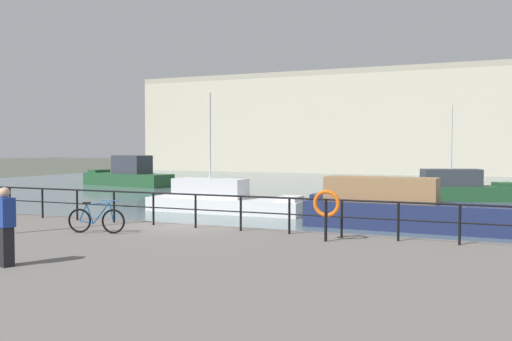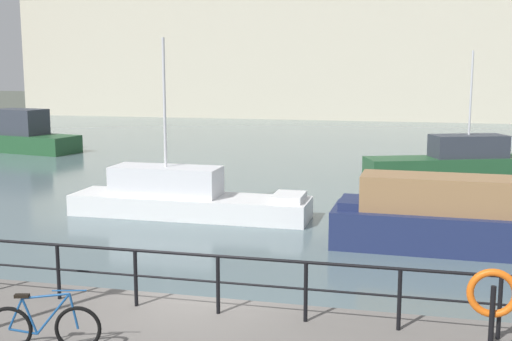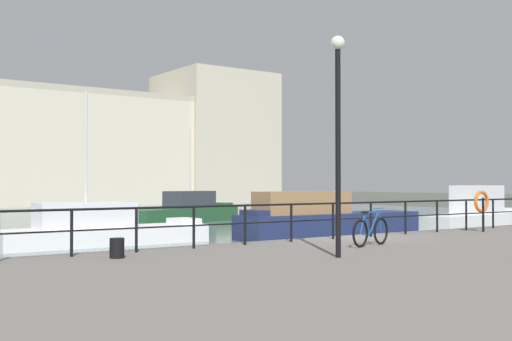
{
  "view_description": "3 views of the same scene",
  "coord_description": "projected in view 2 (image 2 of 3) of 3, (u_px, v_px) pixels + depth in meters",
  "views": [
    {
      "loc": [
        9.38,
        -16.24,
        3.42
      ],
      "look_at": [
        0.61,
        4.04,
        2.48
      ],
      "focal_mm": 39.8,
      "sensor_mm": 36.0,
      "label": 1
    },
    {
      "loc": [
        3.82,
        -11.21,
        5.17
      ],
      "look_at": [
        0.05,
        4.5,
        2.6
      ],
      "focal_mm": 45.33,
      "sensor_mm": 36.0,
      "label": 2
    },
    {
      "loc": [
        -13.66,
        -14.79,
        2.5
      ],
      "look_at": [
        -0.77,
        3.4,
        2.95
      ],
      "focal_mm": 44.94,
      "sensor_mm": 36.0,
      "label": 3
    }
  ],
  "objects": [
    {
      "name": "water_basin",
      "position": [
        349.0,
        149.0,
        41.46
      ],
      "size": [
        80.0,
        60.0,
        0.01
      ],
      "primitive_type": "cube",
      "color": "slate",
      "rests_on": "ground_plane"
    },
    {
      "name": "life_ring_stand",
      "position": [
        493.0,
        296.0,
        9.52
      ],
      "size": [
        0.75,
        0.16,
        1.4
      ],
      "color": "black",
      "rests_on": "quay_promenade"
    },
    {
      "name": "ground_plane",
      "position": [
        199.0,
        339.0,
        12.46
      ],
      "size": [
        240.0,
        240.0,
        0.0
      ],
      "primitive_type": "plane",
      "color": "#4C5147"
    },
    {
      "name": "harbor_building",
      "position": [
        440.0,
        53.0,
        66.27
      ],
      "size": [
        75.9,
        13.0,
        17.04
      ],
      "color": "beige",
      "rests_on": "ground_plane"
    },
    {
      "name": "quay_railing",
      "position": [
        261.0,
        277.0,
        11.17
      ],
      "size": [
        23.52,
        0.07,
        1.08
      ],
      "color": "black",
      "rests_on": "quay_promenade"
    },
    {
      "name": "moored_harbor_tender",
      "position": [
        462.0,
        161.0,
        31.03
      ],
      "size": [
        9.0,
        4.93,
        5.98
      ],
      "rotation": [
        0.0,
        0.0,
        0.36
      ],
      "color": "#23512D",
      "rests_on": "water_basin"
    },
    {
      "name": "moored_red_daysailer",
      "position": [
        487.0,
        224.0,
        18.23
      ],
      "size": [
        9.6,
        2.36,
        2.12
      ],
      "rotation": [
        0.0,
        0.0,
        3.12
      ],
      "color": "navy",
      "rests_on": "water_basin"
    },
    {
      "name": "parked_bicycle",
      "position": [
        43.0,
        327.0,
        9.87
      ],
      "size": [
        1.73,
        0.5,
        0.98
      ],
      "rotation": [
        0.0,
        0.0,
        0.25
      ],
      "color": "black",
      "rests_on": "quay_promenade"
    },
    {
      "name": "moored_blue_motorboat",
      "position": [
        15.0,
        136.0,
        40.54
      ],
      "size": [
        9.11,
        4.08,
        2.64
      ],
      "rotation": [
        0.0,
        0.0,
        2.95
      ],
      "color": "#23512D",
      "rests_on": "water_basin"
    },
    {
      "name": "moored_green_narrowboat",
      "position": [
        184.0,
        198.0,
        22.69
      ],
      "size": [
        8.46,
        2.02,
        6.19
      ],
      "rotation": [
        0.0,
        0.0,
        -0.01
      ],
      "color": "white",
      "rests_on": "water_basin"
    }
  ]
}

